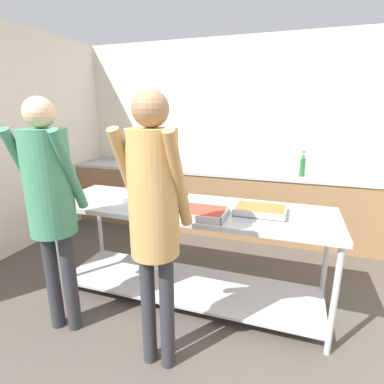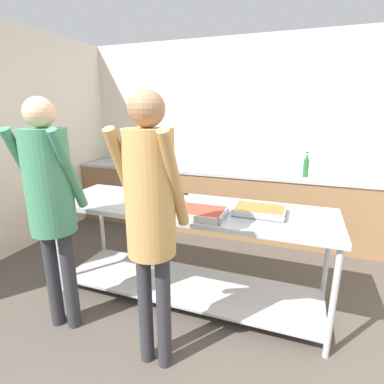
% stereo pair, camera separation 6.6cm
% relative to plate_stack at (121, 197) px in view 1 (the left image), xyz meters
% --- Properties ---
extents(wall_rear, '(5.00, 0.06, 2.65)m').
position_rel_plate_stack_xyz_m(wall_rear, '(0.80, 2.05, 0.41)').
color(wall_rear, beige).
rests_on(wall_rear, ground_plane).
extents(wall_left, '(0.06, 3.72, 2.65)m').
position_rel_plate_stack_xyz_m(wall_left, '(-1.67, 0.25, 0.41)').
color(wall_left, beige).
rests_on(wall_left, ground_plane).
extents(back_counter, '(4.84, 0.65, 0.89)m').
position_rel_plate_stack_xyz_m(back_counter, '(0.80, 1.68, -0.47)').
color(back_counter, olive).
rests_on(back_counter, ground_plane).
extents(serving_counter, '(2.44, 0.75, 0.89)m').
position_rel_plate_stack_xyz_m(serving_counter, '(0.67, -0.01, -0.31)').
color(serving_counter, '#ADAFB5').
rests_on(serving_counter, ground_plane).
extents(plate_stack, '(0.28, 0.28, 0.04)m').
position_rel_plate_stack_xyz_m(plate_stack, '(0.00, 0.00, 0.00)').
color(plate_stack, white).
rests_on(plate_stack, serving_counter).
extents(sauce_pan, '(0.40, 0.26, 0.09)m').
position_rel_plate_stack_xyz_m(sauce_pan, '(0.37, 0.07, 0.03)').
color(sauce_pan, '#ADAFB5').
rests_on(sauce_pan, serving_counter).
extents(serving_tray_roast, '(0.44, 0.31, 0.05)m').
position_rel_plate_stack_xyz_m(serving_tray_roast, '(0.82, -0.20, 0.01)').
color(serving_tray_roast, '#ADAFB5').
rests_on(serving_tray_roast, serving_counter).
extents(serving_tray_vegetables, '(0.40, 0.30, 0.05)m').
position_rel_plate_stack_xyz_m(serving_tray_vegetables, '(1.28, 0.01, 0.01)').
color(serving_tray_vegetables, '#ADAFB5').
rests_on(serving_tray_vegetables, serving_counter).
extents(guest_serving_left, '(0.39, 0.34, 1.81)m').
position_rel_plate_stack_xyz_m(guest_serving_left, '(0.72, -0.78, 0.23)').
color(guest_serving_left, '#2D2D33').
rests_on(guest_serving_left, ground_plane).
extents(guest_serving_right, '(0.46, 0.40, 1.79)m').
position_rel_plate_stack_xyz_m(guest_serving_right, '(-0.14, -0.70, 0.21)').
color(guest_serving_right, '#2D2D33').
rests_on(guest_serving_right, ground_plane).
extents(water_bottle, '(0.07, 0.07, 0.31)m').
position_rel_plate_stack_xyz_m(water_bottle, '(1.61, 1.59, 0.12)').
color(water_bottle, '#23602D').
rests_on(water_bottle, back_counter).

